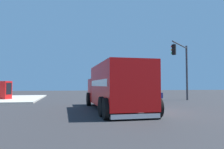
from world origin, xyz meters
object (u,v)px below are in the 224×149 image
at_px(traffic_light_secondary, 183,63).
at_px(delivery_truck, 115,87).
at_px(vending_machine_blue, 6,90).
at_px(pickup_navy, 134,94).

bearing_deg(traffic_light_secondary, delivery_truck, 127.04).
relative_size(traffic_light_secondary, vending_machine_blue, 3.12).
xyz_separation_m(delivery_truck, traffic_light_secondary, (6.42, -8.51, 2.36)).
bearing_deg(delivery_truck, vending_machine_blue, 39.62).
bearing_deg(vending_machine_blue, delivery_truck, -140.38).
distance_m(delivery_truck, vending_machine_blue, 14.18).
distance_m(pickup_navy, vending_machine_blue, 13.18).
distance_m(delivery_truck, traffic_light_secondary, 10.92).
bearing_deg(pickup_navy, delivery_truck, 153.26).
height_order(traffic_light_secondary, pickup_navy, traffic_light_secondary).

